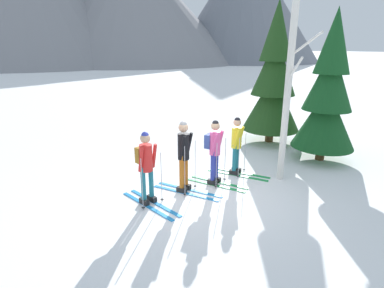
{
  "coord_description": "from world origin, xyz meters",
  "views": [
    {
      "loc": [
        -2.74,
        -6.43,
        3.47
      ],
      "look_at": [
        0.11,
        0.69,
        1.05
      ],
      "focal_mm": 28.92,
      "sensor_mm": 36.0,
      "label": 1
    }
  ],
  "objects_px": {
    "skier_in_red": "(146,164)",
    "skier_in_black": "(184,154)",
    "pine_tree_near": "(274,80)",
    "pine_tree_mid": "(328,94)",
    "birch_tree_tall": "(289,77)",
    "skier_in_pink": "(214,149)",
    "skier_in_yellow": "(237,144)"
  },
  "relations": [
    {
      "from": "skier_in_red",
      "to": "skier_in_black",
      "type": "distance_m",
      "value": 1.04
    },
    {
      "from": "pine_tree_mid",
      "to": "skier_in_pink",
      "type": "bearing_deg",
      "value": -174.51
    },
    {
      "from": "skier_in_red",
      "to": "pine_tree_mid",
      "type": "relative_size",
      "value": 0.39
    },
    {
      "from": "skier_in_black",
      "to": "skier_in_red",
      "type": "bearing_deg",
      "value": -165.02
    },
    {
      "from": "pine_tree_mid",
      "to": "skier_in_black",
      "type": "bearing_deg",
      "value": -173.87
    },
    {
      "from": "pine_tree_mid",
      "to": "birch_tree_tall",
      "type": "height_order",
      "value": "birch_tree_tall"
    },
    {
      "from": "skier_in_red",
      "to": "birch_tree_tall",
      "type": "distance_m",
      "value": 4.12
    },
    {
      "from": "skier_in_yellow",
      "to": "pine_tree_mid",
      "type": "bearing_deg",
      "value": 0.49
    },
    {
      "from": "skier_in_black",
      "to": "pine_tree_near",
      "type": "relative_size",
      "value": 0.36
    },
    {
      "from": "skier_in_black",
      "to": "pine_tree_mid",
      "type": "relative_size",
      "value": 0.39
    },
    {
      "from": "skier_in_black",
      "to": "birch_tree_tall",
      "type": "bearing_deg",
      "value": -5.68
    },
    {
      "from": "pine_tree_near",
      "to": "birch_tree_tall",
      "type": "relative_size",
      "value": 0.92
    },
    {
      "from": "skier_in_pink",
      "to": "skier_in_yellow",
      "type": "height_order",
      "value": "skier_in_pink"
    },
    {
      "from": "birch_tree_tall",
      "to": "skier_in_pink",
      "type": "bearing_deg",
      "value": 167.32
    },
    {
      "from": "skier_in_black",
      "to": "pine_tree_near",
      "type": "xyz_separation_m",
      "value": [
        4.51,
        2.8,
        1.31
      ]
    },
    {
      "from": "skier_in_black",
      "to": "skier_in_pink",
      "type": "height_order",
      "value": "skier_in_black"
    },
    {
      "from": "skier_in_pink",
      "to": "skier_in_yellow",
      "type": "relative_size",
      "value": 1.04
    },
    {
      "from": "skier_in_yellow",
      "to": "pine_tree_mid",
      "type": "height_order",
      "value": "pine_tree_mid"
    },
    {
      "from": "skier_in_yellow",
      "to": "skier_in_red",
      "type": "bearing_deg",
      "value": -164.49
    },
    {
      "from": "pine_tree_mid",
      "to": "birch_tree_tall",
      "type": "bearing_deg",
      "value": -159.68
    },
    {
      "from": "skier_in_black",
      "to": "birch_tree_tall",
      "type": "xyz_separation_m",
      "value": [
        2.71,
        -0.27,
        1.76
      ]
    },
    {
      "from": "pine_tree_near",
      "to": "pine_tree_mid",
      "type": "relative_size",
      "value": 1.1
    },
    {
      "from": "skier_in_red",
      "to": "skier_in_pink",
      "type": "height_order",
      "value": "skier_in_pink"
    },
    {
      "from": "skier_in_red",
      "to": "birch_tree_tall",
      "type": "bearing_deg",
      "value": -0.02
    },
    {
      "from": "skier_in_black",
      "to": "skier_in_pink",
      "type": "relative_size",
      "value": 1.05
    },
    {
      "from": "skier_in_red",
      "to": "birch_tree_tall",
      "type": "xyz_separation_m",
      "value": [
        3.71,
        -0.0,
        1.79
      ]
    },
    {
      "from": "pine_tree_near",
      "to": "pine_tree_mid",
      "type": "xyz_separation_m",
      "value": [
        0.34,
        -2.28,
        -0.22
      ]
    },
    {
      "from": "skier_in_black",
      "to": "skier_in_pink",
      "type": "xyz_separation_m",
      "value": [
        0.89,
        0.14,
        -0.03
      ]
    },
    {
      "from": "skier_in_black",
      "to": "pine_tree_mid",
      "type": "height_order",
      "value": "pine_tree_mid"
    },
    {
      "from": "skier_in_pink",
      "to": "pine_tree_near",
      "type": "distance_m",
      "value": 4.69
    },
    {
      "from": "skier_in_pink",
      "to": "skier_in_yellow",
      "type": "xyz_separation_m",
      "value": [
        0.86,
        0.35,
        -0.08
      ]
    },
    {
      "from": "skier_in_black",
      "to": "pine_tree_near",
      "type": "distance_m",
      "value": 5.46
    }
  ]
}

